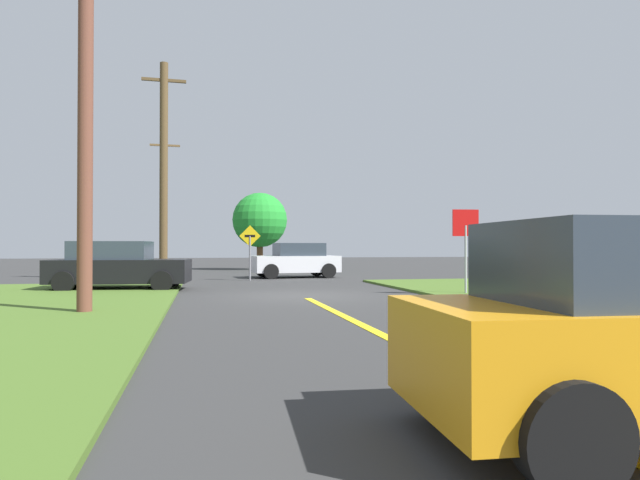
{
  "coord_description": "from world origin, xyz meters",
  "views": [
    {
      "loc": [
        -2.85,
        -16.33,
        1.43
      ],
      "look_at": [
        0.98,
        2.03,
        1.67
      ],
      "focal_mm": 31.55,
      "sensor_mm": 36.0,
      "label": 1
    }
  ],
  "objects_px": {
    "utility_pole_far": "(165,201)",
    "direction_sign": "(250,246)",
    "car_approaching_junction": "(296,260)",
    "stop_sign": "(466,235)",
    "parked_car_near_building": "(118,266)",
    "utility_pole_mid": "(164,170)",
    "utility_pole_near": "(85,118)",
    "oak_tree_left": "(260,220)",
    "car_on_crossroad": "(542,262)"
  },
  "relations": [
    {
      "from": "direction_sign",
      "to": "utility_pole_far",
      "type": "bearing_deg",
      "value": 110.32
    },
    {
      "from": "stop_sign",
      "to": "utility_pole_mid",
      "type": "bearing_deg",
      "value": -37.03
    },
    {
      "from": "utility_pole_mid",
      "to": "utility_pole_far",
      "type": "bearing_deg",
      "value": 93.49
    },
    {
      "from": "car_approaching_junction",
      "to": "utility_pole_far",
      "type": "height_order",
      "value": "utility_pole_far"
    },
    {
      "from": "stop_sign",
      "to": "utility_pole_mid",
      "type": "height_order",
      "value": "utility_pole_mid"
    },
    {
      "from": "car_on_crossroad",
      "to": "utility_pole_far",
      "type": "distance_m",
      "value": 21.89
    },
    {
      "from": "utility_pole_near",
      "to": "car_approaching_junction",
      "type": "bearing_deg",
      "value": 63.56
    },
    {
      "from": "parked_car_near_building",
      "to": "utility_pole_near",
      "type": "distance_m",
      "value": 7.71
    },
    {
      "from": "utility_pole_near",
      "to": "direction_sign",
      "type": "xyz_separation_m",
      "value": [
        4.4,
        11.51,
        -2.7
      ]
    },
    {
      "from": "parked_car_near_building",
      "to": "utility_pole_near",
      "type": "height_order",
      "value": "utility_pole_near"
    },
    {
      "from": "car_approaching_junction",
      "to": "utility_pole_far",
      "type": "distance_m",
      "value": 12.1
    },
    {
      "from": "stop_sign",
      "to": "car_approaching_junction",
      "type": "bearing_deg",
      "value": -66.4
    },
    {
      "from": "stop_sign",
      "to": "utility_pole_far",
      "type": "relative_size",
      "value": 0.3
    },
    {
      "from": "parked_car_near_building",
      "to": "car_approaching_junction",
      "type": "relative_size",
      "value": 1.1
    },
    {
      "from": "parked_car_near_building",
      "to": "utility_pole_far",
      "type": "xyz_separation_m",
      "value": [
        0.43,
        16.1,
        3.48
      ]
    },
    {
      "from": "stop_sign",
      "to": "direction_sign",
      "type": "relative_size",
      "value": 1.08
    },
    {
      "from": "car_approaching_junction",
      "to": "parked_car_near_building",
      "type": "bearing_deg",
      "value": 37.64
    },
    {
      "from": "parked_car_near_building",
      "to": "car_approaching_junction",
      "type": "distance_m",
      "value": 9.62
    },
    {
      "from": "direction_sign",
      "to": "stop_sign",
      "type": "bearing_deg",
      "value": -56.97
    },
    {
      "from": "utility_pole_far",
      "to": "car_approaching_junction",
      "type": "bearing_deg",
      "value": -55.31
    },
    {
      "from": "car_on_crossroad",
      "to": "direction_sign",
      "type": "xyz_separation_m",
      "value": [
        -12.42,
        2.19,
        0.66
      ]
    },
    {
      "from": "direction_sign",
      "to": "utility_pole_near",
      "type": "bearing_deg",
      "value": -110.91
    },
    {
      "from": "car_approaching_junction",
      "to": "oak_tree_left",
      "type": "bearing_deg",
      "value": -90.51
    },
    {
      "from": "utility_pole_near",
      "to": "parked_car_near_building",
      "type": "bearing_deg",
      "value": 92.53
    },
    {
      "from": "car_on_crossroad",
      "to": "oak_tree_left",
      "type": "bearing_deg",
      "value": 47.33
    },
    {
      "from": "parked_car_near_building",
      "to": "oak_tree_left",
      "type": "height_order",
      "value": "oak_tree_left"
    },
    {
      "from": "utility_pole_far",
      "to": "direction_sign",
      "type": "bearing_deg",
      "value": -69.68
    },
    {
      "from": "oak_tree_left",
      "to": "car_approaching_junction",
      "type": "bearing_deg",
      "value": -85.06
    },
    {
      "from": "parked_car_near_building",
      "to": "direction_sign",
      "type": "distance_m",
      "value": 6.59
    },
    {
      "from": "direction_sign",
      "to": "oak_tree_left",
      "type": "relative_size",
      "value": 0.49
    },
    {
      "from": "car_approaching_junction",
      "to": "utility_pole_mid",
      "type": "xyz_separation_m",
      "value": [
        -5.89,
        -1.99,
        3.84
      ]
    },
    {
      "from": "car_on_crossroad",
      "to": "car_approaching_junction",
      "type": "bearing_deg",
      "value": 75.65
    },
    {
      "from": "car_approaching_junction",
      "to": "utility_pole_far",
      "type": "xyz_separation_m",
      "value": [
        -6.6,
        9.53,
        3.48
      ]
    },
    {
      "from": "utility_pole_near",
      "to": "direction_sign",
      "type": "relative_size",
      "value": 3.44
    },
    {
      "from": "utility_pole_far",
      "to": "direction_sign",
      "type": "height_order",
      "value": "utility_pole_far"
    },
    {
      "from": "utility_pole_mid",
      "to": "utility_pole_far",
      "type": "xyz_separation_m",
      "value": [
        -0.7,
        11.52,
        -0.36
      ]
    },
    {
      "from": "car_on_crossroad",
      "to": "direction_sign",
      "type": "height_order",
      "value": "direction_sign"
    },
    {
      "from": "utility_pole_near",
      "to": "utility_pole_far",
      "type": "xyz_separation_m",
      "value": [
        0.12,
        23.04,
        0.13
      ]
    },
    {
      "from": "utility_pole_mid",
      "to": "oak_tree_left",
      "type": "bearing_deg",
      "value": 65.5
    },
    {
      "from": "parked_car_near_building",
      "to": "direction_sign",
      "type": "bearing_deg",
      "value": 49.9
    },
    {
      "from": "parked_car_near_building",
      "to": "direction_sign",
      "type": "height_order",
      "value": "direction_sign"
    },
    {
      "from": "car_approaching_junction",
      "to": "stop_sign",
      "type": "bearing_deg",
      "value": 101.83
    },
    {
      "from": "car_approaching_junction",
      "to": "utility_pole_mid",
      "type": "height_order",
      "value": "utility_pole_mid"
    },
    {
      "from": "utility_pole_near",
      "to": "utility_pole_mid",
      "type": "distance_m",
      "value": 11.56
    },
    {
      "from": "oak_tree_left",
      "to": "utility_pole_far",
      "type": "bearing_deg",
      "value": 176.71
    },
    {
      "from": "parked_car_near_building",
      "to": "utility_pole_mid",
      "type": "distance_m",
      "value": 6.08
    },
    {
      "from": "utility_pole_mid",
      "to": "oak_tree_left",
      "type": "height_order",
      "value": "utility_pole_mid"
    },
    {
      "from": "oak_tree_left",
      "to": "direction_sign",
      "type": "bearing_deg",
      "value": -97.77
    },
    {
      "from": "utility_pole_mid",
      "to": "direction_sign",
      "type": "xyz_separation_m",
      "value": [
        3.57,
        -0.02,
        -3.18
      ]
    },
    {
      "from": "utility_pole_mid",
      "to": "direction_sign",
      "type": "relative_size",
      "value": 3.86
    }
  ]
}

